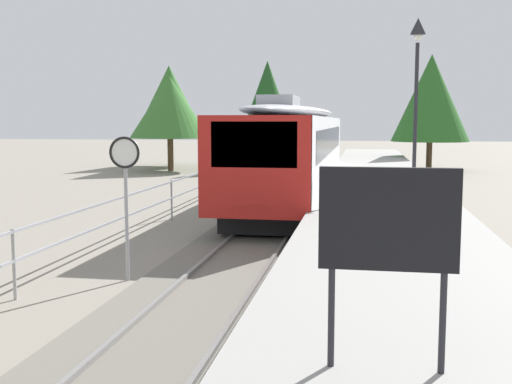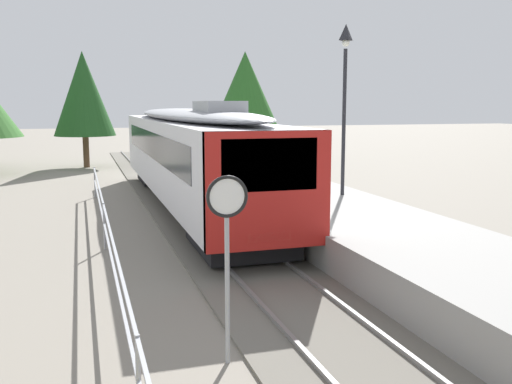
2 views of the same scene
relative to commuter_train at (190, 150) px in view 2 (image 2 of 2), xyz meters
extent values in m
plane|color=gray|center=(-3.00, -4.28, -2.14)|extent=(160.00, 160.00, 0.00)
cube|color=#6B665B|center=(0.00, -4.28, -2.11)|extent=(3.20, 60.00, 0.06)
cube|color=slate|center=(-0.72, -4.28, -2.04)|extent=(0.08, 60.00, 0.08)
cube|color=slate|center=(0.72, -4.28, -2.04)|extent=(0.08, 60.00, 0.08)
cube|color=silver|center=(0.00, 0.11, -0.18)|extent=(2.80, 18.34, 2.55)
cube|color=red|center=(0.00, -8.96, -0.18)|extent=(2.80, 0.24, 2.55)
cube|color=black|center=(0.00, -9.04, 0.38)|extent=(2.13, 0.08, 1.12)
cube|color=black|center=(0.00, 0.11, 0.23)|extent=(2.82, 15.40, 0.92)
ellipsoid|color=#9EA0A5|center=(0.00, 0.11, 1.28)|extent=(2.69, 17.60, 0.44)
cube|color=#9EA0A5|center=(0.00, -4.48, 1.56)|extent=(1.10, 2.20, 0.36)
cube|color=#EAE5C6|center=(0.00, -9.03, -1.17)|extent=(1.00, 0.10, 0.20)
cube|color=black|center=(0.00, -6.66, -1.73)|extent=(2.24, 3.20, 0.55)
cube|color=black|center=(0.00, 6.87, -1.73)|extent=(2.24, 3.20, 0.55)
cube|color=#999691|center=(3.25, -4.28, -1.69)|extent=(3.90, 60.00, 0.90)
cylinder|color=#232328|center=(4.22, -3.83, 1.06)|extent=(0.12, 0.12, 4.60)
pyramid|color=#232328|center=(4.22, -3.83, 3.86)|extent=(0.34, 0.34, 0.50)
sphere|color=silver|center=(4.22, -3.83, 3.54)|extent=(0.24, 0.24, 0.24)
cylinder|color=#9EA0A5|center=(-1.86, -12.68, -1.04)|extent=(0.07, 0.07, 2.20)
cylinder|color=white|center=(-1.86, -12.70, 0.36)|extent=(0.60, 0.03, 0.60)
torus|color=black|center=(-1.86, -12.72, 0.36)|extent=(0.61, 0.05, 0.61)
cube|color=#9EA0A5|center=(-3.30, -14.28, -0.94)|extent=(0.05, 36.00, 0.05)
cube|color=#9EA0A5|center=(-3.30, -14.28, -1.46)|extent=(0.05, 36.00, 0.05)
cylinder|color=#9EA0A5|center=(-3.30, -5.28, -1.52)|extent=(0.06, 0.06, 1.25)
cylinder|color=#9EA0A5|center=(-3.30, 3.72, -1.52)|extent=(0.06, 0.06, 1.25)
cylinder|color=brown|center=(6.71, 16.13, -1.22)|extent=(0.36, 0.36, 1.84)
cone|color=#286023|center=(6.71, 16.13, 2.38)|extent=(4.78, 4.78, 5.36)
cylinder|color=brown|center=(-3.47, 15.71, -1.18)|extent=(0.36, 0.36, 1.92)
cone|color=#1E4C1E|center=(-3.47, 15.71, 2.28)|extent=(3.63, 3.63, 5.00)
camera|label=1|loc=(2.62, -23.93, 0.95)|focal=43.56mm
camera|label=2|loc=(-3.82, -20.46, 1.65)|focal=40.19mm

